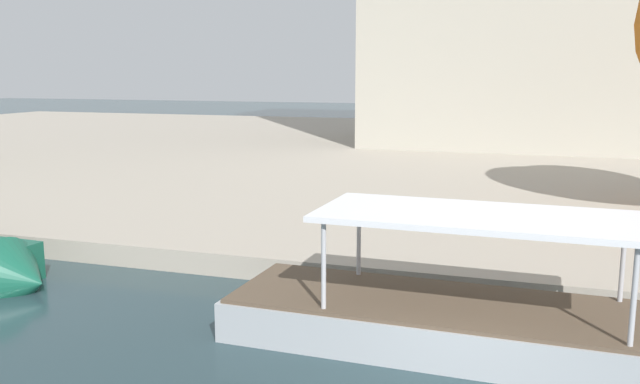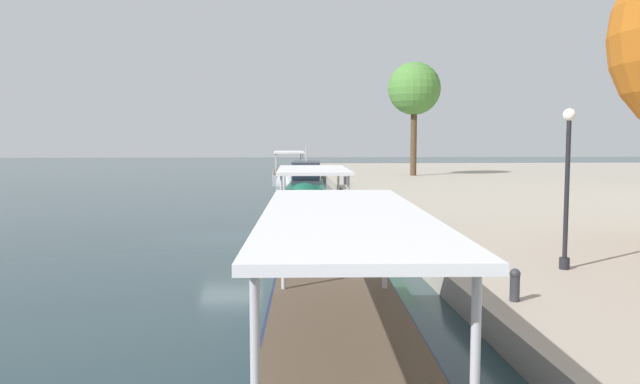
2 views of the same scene
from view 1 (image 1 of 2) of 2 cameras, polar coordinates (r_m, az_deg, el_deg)
The scene contains 2 objects.
dock_promenade at distance 44.16m, azimuth 16.51°, elevation 2.77°, with size 120.00×55.00×0.65m, color #A39989.
tour_boat_2 at distance 14.52m, azimuth 16.88°, elevation -11.80°, with size 11.50×3.33×4.03m.
Camera 1 is at (1.28, -10.17, 5.59)m, focal length 38.20 mm.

